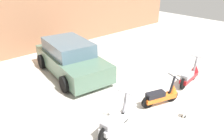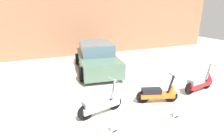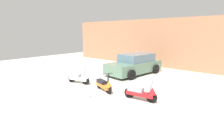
{
  "view_description": "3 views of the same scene",
  "coord_description": "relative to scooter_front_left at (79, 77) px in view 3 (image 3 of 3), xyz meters",
  "views": [
    {
      "loc": [
        -5.05,
        -2.71,
        4.09
      ],
      "look_at": [
        -0.24,
        2.6,
        0.71
      ],
      "focal_mm": 35.0,
      "sensor_mm": 36.0,
      "label": 1
    },
    {
      "loc": [
        -3.17,
        -3.5,
        2.9
      ],
      "look_at": [
        -0.72,
        2.48,
        0.68
      ],
      "focal_mm": 28.0,
      "sensor_mm": 36.0,
      "label": 2
    },
    {
      "loc": [
        5.64,
        -5.2,
        2.77
      ],
      "look_at": [
        -0.64,
        2.27,
        0.67
      ],
      "focal_mm": 28.0,
      "sensor_mm": 36.0,
      "label": 3
    }
  ],
  "objects": [
    {
      "name": "placard_near_right_scooter",
      "position": [
        1.89,
        -0.95,
        -0.24
      ],
      "size": [
        0.2,
        0.14,
        0.26
      ],
      "rotation": [
        0.0,
        0.0,
        0.16
      ],
      "color": "black",
      "rests_on": "ground_plane"
    },
    {
      "name": "scooter_front_right",
      "position": [
        1.93,
        -0.08,
        -0.01
      ],
      "size": [
        1.33,
        0.67,
        0.96
      ],
      "rotation": [
        0.0,
        0.0,
        -0.31
      ],
      "color": "black",
      "rests_on": "ground_plane"
    },
    {
      "name": "ground_plane",
      "position": [
        1.72,
        -0.76,
        -0.36
      ],
      "size": [
        28.0,
        28.0,
        0.0
      ],
      "primitive_type": "plane",
      "color": "silver"
    },
    {
      "name": "scooter_front_left",
      "position": [
        0.0,
        0.0,
        0.0
      ],
      "size": [
        1.42,
        0.6,
        1.0
      ],
      "rotation": [
        0.0,
        0.0,
        0.21
      ],
      "color": "black",
      "rests_on": "ground_plane"
    },
    {
      "name": "wall_back",
      "position": [
        1.72,
        7.31,
        1.57
      ],
      "size": [
        19.6,
        0.12,
        3.86
      ],
      "primitive_type": "cube",
      "color": "#9E6B4C",
      "rests_on": "ground_plane"
    },
    {
      "name": "car_rear_left",
      "position": [
        1.05,
        3.93,
        0.3
      ],
      "size": [
        2.37,
        4.25,
        1.38
      ],
      "rotation": [
        0.0,
        0.0,
        -1.7
      ],
      "color": "#51705B",
      "rests_on": "ground_plane"
    },
    {
      "name": "placard_near_left_scooter",
      "position": [
        -0.0,
        -0.86,
        -0.24
      ],
      "size": [
        0.2,
        0.16,
        0.26
      ],
      "rotation": [
        0.0,
        0.0,
        0.31
      ],
      "color": "black",
      "rests_on": "ground_plane"
    },
    {
      "name": "scooter_front_center",
      "position": [
        3.9,
        0.06,
        0.0
      ],
      "size": [
        1.45,
        0.53,
        1.02
      ],
      "rotation": [
        0.0,
        0.0,
        0.13
      ],
      "color": "black",
      "rests_on": "ground_plane"
    }
  ]
}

